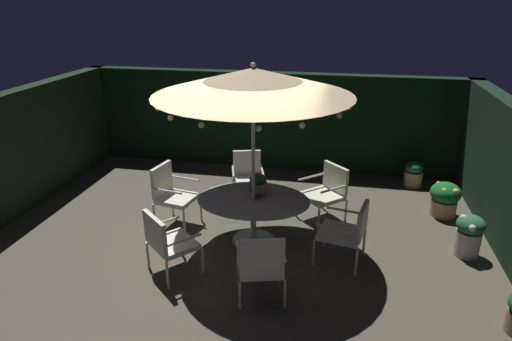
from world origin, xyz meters
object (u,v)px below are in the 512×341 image
at_px(patio_chair_southeast, 327,189).
at_px(patio_chair_south, 247,174).
at_px(patio_chair_southwest, 171,191).
at_px(centerpiece_planter, 258,183).
at_px(potted_plant_right_far, 445,198).
at_px(patio_chair_north, 167,240).
at_px(potted_plant_right_near, 414,174).
at_px(patio_chair_east, 348,229).
at_px(patio_umbrella, 253,82).
at_px(patio_chair_northeast, 261,263).
at_px(patio_dining_table, 253,207).
at_px(potted_plant_back_right, 469,234).

relative_size(patio_chair_southeast, patio_chair_south, 1.00).
relative_size(patio_chair_south, patio_chair_southwest, 0.91).
xyz_separation_m(centerpiece_planter, potted_plant_right_far, (3.03, 1.38, -0.61)).
xyz_separation_m(patio_chair_north, potted_plant_right_near, (3.69, 3.82, -0.28)).
distance_m(patio_chair_north, patio_chair_south, 2.54).
distance_m(patio_chair_east, potted_plant_right_near, 3.33).
xyz_separation_m(patio_umbrella, patio_chair_southeast, (1.07, 0.99, -1.95)).
xyz_separation_m(patio_chair_southeast, potted_plant_right_near, (1.66, 1.75, -0.28)).
relative_size(patio_chair_northeast, potted_plant_right_far, 1.61).
height_order(patio_umbrella, patio_chair_east, patio_umbrella).
relative_size(patio_chair_north, patio_chair_southeast, 0.99).
bearing_deg(patio_dining_table, patio_chair_southwest, 168.89).
xyz_separation_m(patio_chair_northeast, patio_chair_southeast, (0.68, 2.40, -0.01)).
height_order(patio_chair_northeast, patio_chair_southeast, patio_chair_northeast).
bearing_deg(patio_chair_southeast, patio_dining_table, -136.97).
bearing_deg(patio_chair_north, patio_umbrella, 48.12).
bearing_deg(patio_chair_southwest, potted_plant_right_far, 15.14).
relative_size(patio_chair_east, potted_plant_right_near, 1.80).
bearing_deg(patio_chair_north, patio_chair_south, 76.92).
height_order(centerpiece_planter, patio_chair_south, centerpiece_planter).
bearing_deg(potted_plant_back_right, potted_plant_right_far, 94.04).
bearing_deg(patio_chair_north, patio_chair_southwest, 108.82).
bearing_deg(centerpiece_planter, potted_plant_right_near, 44.37).
bearing_deg(patio_umbrella, patio_dining_table, 38.39).
xyz_separation_m(patio_chair_east, potted_plant_back_right, (1.75, 0.52, -0.18)).
bearing_deg(patio_umbrella, patio_chair_northeast, -74.74).
relative_size(patio_chair_north, potted_plant_right_far, 1.54).
distance_m(patio_chair_south, potted_plant_right_near, 3.41).
bearing_deg(patio_umbrella, patio_chair_north, -131.88).
xyz_separation_m(patio_umbrella, potted_plant_right_far, (3.08, 1.50, -2.16)).
bearing_deg(patio_chair_south, potted_plant_right_far, 1.70).
bearing_deg(patio_chair_northeast, potted_plant_right_near, 60.57).
height_order(patio_chair_east, patio_chair_southwest, patio_chair_southwest).
bearing_deg(potted_plant_right_near, patio_chair_north, -134.00).
bearing_deg(potted_plant_right_near, patio_chair_south, -156.67).
xyz_separation_m(patio_chair_northeast, potted_plant_back_right, (2.78, 1.62, -0.20)).
bearing_deg(patio_chair_south, centerpiece_planter, -71.03).
relative_size(patio_umbrella, patio_chair_northeast, 2.90).
bearing_deg(patio_umbrella, patio_chair_east, -12.25).
relative_size(patio_umbrella, patio_chair_southwest, 2.71).
xyz_separation_m(patio_chair_north, patio_chair_east, (2.39, 0.77, -0.01)).
height_order(patio_chair_north, patio_chair_southwest, patio_chair_southwest).
height_order(patio_chair_east, potted_plant_back_right, patio_chair_east).
xyz_separation_m(patio_chair_southwest, potted_plant_right_near, (4.16, 2.46, -0.34)).
bearing_deg(patio_dining_table, patio_chair_southeast, 43.03).
bearing_deg(patio_umbrella, potted_plant_right_far, 26.02).
height_order(patio_chair_north, patio_chair_south, patio_chair_south).
xyz_separation_m(patio_dining_table, potted_plant_back_right, (3.17, 0.21, -0.24)).
distance_m(patio_dining_table, patio_chair_north, 1.45).
distance_m(patio_chair_northeast, patio_chair_southwest, 2.48).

